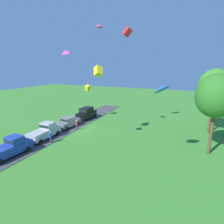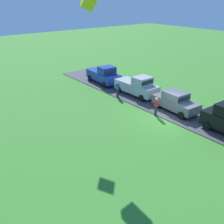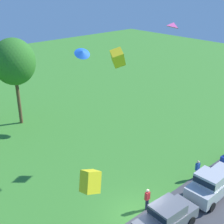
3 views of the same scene
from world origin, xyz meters
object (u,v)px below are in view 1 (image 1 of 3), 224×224
Objects in this scene: person_watching_sky at (77,125)px; kite_delta_high_left at (161,88)px; person_beside_suv at (51,137)px; kite_box_over_trees at (127,32)px; kite_diamond_high_right at (99,26)px; car_suv_mid_row at (86,113)px; kite_box_topmost at (87,88)px; car_sedan_by_flagpole at (68,122)px; car_pickup_near_entrance at (10,147)px; tree_center_back at (215,87)px; kite_diamond_low_drifter at (65,52)px; kite_box_near_flag at (98,71)px; car_pickup_far_end at (45,131)px; tree_right_of_center at (217,96)px.

person_watching_sky is 16.29m from kite_delta_high_left.
kite_box_over_trees is at bearing 140.92° from person_beside_suv.
kite_diamond_high_right is at bearing 129.64° from person_beside_suv.
car_suv_mid_row is 4.90m from kite_box_topmost.
car_sedan_by_flagpole is 0.88× the size of car_pickup_near_entrance.
car_suv_mid_row is 0.47× the size of tree_center_back.
kite_box_over_trees is 11.31m from kite_diamond_low_drifter.
kite_box_near_flag is (2.54, 7.30, 8.47)m from car_sedan_by_flagpole.
kite_box_near_flag is (-3.60, 5.51, 8.63)m from person_beside_suv.
kite_diamond_high_right is 1.09× the size of kite_diamond_low_drifter.
tree_center_back is (-1.21, 21.41, 5.97)m from car_suv_mid_row.
kite_diamond_high_right is (-0.84, -0.16, 5.50)m from kite_box_near_flag.
car_suv_mid_row is at bearing -78.37° from kite_box_topmost.
person_beside_suv is 0.17× the size of tree_center_back.
kite_box_topmost is (-10.75, 0.60, 5.08)m from car_pickup_far_end.
kite_box_topmost is 11.16m from kite_box_near_flag.
kite_box_near_flag reaches higher than car_sedan_by_flagpole.
kite_box_topmost is (-2.64, -8.74, -8.71)m from kite_box_over_trees.
tree_center_back is 13.66m from kite_delta_high_left.
kite_box_near_flag is at bearing 40.05° from kite_box_topmost.
car_pickup_far_end is at bearing -1.65° from car_sedan_by_flagpole.
tree_center_back reaches higher than car_pickup_near_entrance.
person_beside_suv is at bearing 8.21° from car_suv_mid_row.
car_suv_mid_row is at bearing -154.99° from kite_diamond_low_drifter.
kite_box_topmost reaches higher than car_pickup_near_entrance.
person_beside_suv is 1.72× the size of kite_diamond_low_drifter.
car_suv_mid_row is 0.91× the size of car_pickup_near_entrance.
car_sedan_by_flagpole is at bearing -103.41° from kite_diamond_high_right.
car_pickup_near_entrance is at bearing -38.01° from kite_diamond_high_right.
kite_delta_high_left reaches higher than car_sedan_by_flagpole.
car_pickup_far_end and car_pickup_near_entrance have the same top height.
car_pickup_near_entrance is at bearing 0.49° from car_sedan_by_flagpole.
kite_delta_high_left is (5.59, 15.73, 7.03)m from car_sedan_by_flagpole.
kite_box_over_trees reaches higher than tree_center_back.
kite_diamond_high_right is at bearing -114.36° from kite_delta_high_left.
car_pickup_near_entrance is 4.39× the size of kite_box_near_flag.
kite_box_over_trees reaches higher than car_sedan_by_flagpole.
kite_box_topmost is at bearing -156.38° from kite_diamond_low_drifter.
car_pickup_near_entrance is (10.72, 0.09, 0.07)m from car_sedan_by_flagpole.
kite_box_over_trees is 1.05× the size of kite_diamond_high_right.
tree_center_back reaches higher than car_suv_mid_row.
car_pickup_far_end is at bearing -61.24° from tree_center_back.
kite_delta_high_left is (11.14, 15.63, 6.77)m from car_suv_mid_row.
kite_diamond_high_right is at bearing -23.67° from kite_box_over_trees.
kite_box_near_flag reaches higher than tree_center_back.
kite_diamond_high_right is (7.25, 7.03, 13.71)m from car_suv_mid_row.
kite_box_topmost is at bearing -107.09° from tree_right_of_center.
person_watching_sky is at bearing 169.21° from car_pickup_near_entrance.
kite_box_topmost is 0.88× the size of kite_box_near_flag.
kite_diamond_low_drifter reaches higher than kite_box_near_flag.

